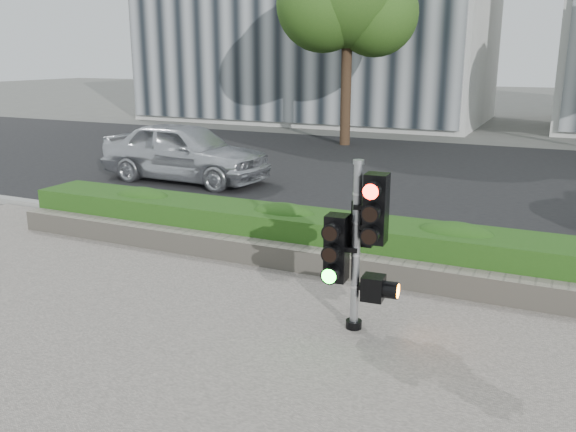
% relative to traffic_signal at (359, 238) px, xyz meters
% --- Properties ---
extents(ground, '(120.00, 120.00, 0.00)m').
position_rel_traffic_signal_xyz_m(ground, '(-0.79, -0.37, -1.13)').
color(ground, '#51514C').
rests_on(ground, ground).
extents(road, '(60.00, 13.00, 0.02)m').
position_rel_traffic_signal_xyz_m(road, '(-0.79, 9.63, -1.12)').
color(road, black).
rests_on(road, ground).
extents(curb, '(60.00, 0.25, 0.12)m').
position_rel_traffic_signal_xyz_m(curb, '(-0.79, 2.78, -1.07)').
color(curb, gray).
rests_on(curb, ground).
extents(stone_wall, '(12.00, 0.32, 0.34)m').
position_rel_traffic_signal_xyz_m(stone_wall, '(-0.79, 1.53, -0.93)').
color(stone_wall, gray).
rests_on(stone_wall, sidewalk).
extents(hedge, '(12.00, 1.00, 0.68)m').
position_rel_traffic_signal_xyz_m(hedge, '(-0.79, 2.18, -0.76)').
color(hedge, '#427724').
rests_on(hedge, sidewalk).
extents(traffic_signal, '(0.70, 0.53, 1.99)m').
position_rel_traffic_signal_xyz_m(traffic_signal, '(0.00, 0.00, 0.00)').
color(traffic_signal, black).
rests_on(traffic_signal, sidewalk).
extents(car_silver, '(4.45, 1.92, 1.49)m').
position_rel_traffic_signal_xyz_m(car_silver, '(-6.74, 6.36, -0.36)').
color(car_silver, silver).
rests_on(car_silver, road).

